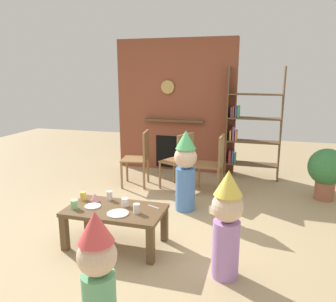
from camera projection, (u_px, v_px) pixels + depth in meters
ground_plane at (146, 231)px, 3.77m from camera, size 12.00×12.00×0.00m
brick_fireplace_feature at (176, 107)px, 6.02m from camera, size 2.20×0.28×2.40m
bookshelf at (249, 128)px, 5.55m from camera, size 0.90×0.28×1.90m
coffee_table at (115, 215)px, 3.40m from camera, size 1.02×0.56×0.41m
paper_cup_near_left at (109, 196)px, 3.61m from camera, size 0.06×0.06×0.10m
paper_cup_near_right at (74, 204)px, 3.38m from camera, size 0.07×0.07×0.09m
paper_cup_center at (137, 208)px, 3.26m from camera, size 0.07×0.07×0.10m
paper_cup_far_left at (83, 196)px, 3.62m from camera, size 0.07×0.07×0.09m
paper_cup_far_right at (125, 202)px, 3.44m from camera, size 0.08×0.08×0.09m
paper_plate_front at (93, 206)px, 3.43m from camera, size 0.17×0.17×0.01m
paper_plate_rear at (118, 213)px, 3.25m from camera, size 0.22×0.22×0.01m
birthday_cake_slice at (95, 197)px, 3.58m from camera, size 0.10×0.10×0.09m
table_fork at (153, 207)px, 3.42m from camera, size 0.14×0.08×0.01m
child_with_cone_hat at (98, 275)px, 2.12m from camera, size 0.26×0.26×0.94m
child_in_pink at (227, 222)px, 2.82m from camera, size 0.27×0.27×0.99m
child_by_the_chairs at (185, 169)px, 4.25m from camera, size 0.30×0.30×1.08m
dining_chair_left at (140, 155)px, 5.22m from camera, size 0.46×0.46×0.90m
dining_chair_middle at (181, 158)px, 5.04m from camera, size 0.53×0.53×0.90m
dining_chair_right at (215, 161)px, 4.87m from camera, size 0.41×0.41×0.90m
potted_plant_tall at (327, 170)px, 4.65m from camera, size 0.53×0.53×0.75m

